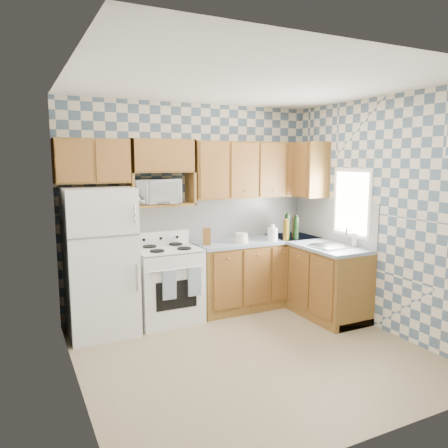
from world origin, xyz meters
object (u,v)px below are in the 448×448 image
at_px(stove_body, 167,285).
at_px(electric_kettle, 273,234).
at_px(refrigerator, 100,261).
at_px(microwave, 157,191).

height_order(stove_body, electric_kettle, electric_kettle).
height_order(refrigerator, electric_kettle, refrigerator).
distance_m(microwave, electric_kettle, 1.63).
distance_m(refrigerator, microwave, 1.08).
distance_m(stove_body, microwave, 1.16).
bearing_deg(stove_body, electric_kettle, -6.43).
bearing_deg(electric_kettle, stove_body, 173.57).
xyz_separation_m(refrigerator, stove_body, (0.80, 0.03, -0.39)).
xyz_separation_m(refrigerator, microwave, (0.74, 0.19, 0.76)).
xyz_separation_m(refrigerator, electric_kettle, (2.22, -0.13, 0.17)).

